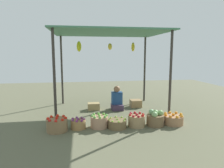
{
  "coord_description": "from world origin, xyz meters",
  "views": [
    {
      "loc": [
        -0.92,
        -6.43,
        1.81
      ],
      "look_at": [
        0.0,
        -0.64,
        0.95
      ],
      "focal_mm": 32.94,
      "sensor_mm": 36.0,
      "label": 1
    }
  ],
  "objects_px": {
    "basket_red_apples": "(137,120)",
    "basket_cabbages": "(155,119)",
    "basket_red_tomatoes": "(57,125)",
    "wooden_crate_near_vendor": "(94,106)",
    "vendor_person": "(117,100)",
    "wooden_crate_stacked_rear": "(136,103)",
    "basket_purple_onions": "(78,124)",
    "basket_limes": "(117,124)",
    "basket_oranges": "(173,119)",
    "basket_green_apples": "(99,121)"
  },
  "relations": [
    {
      "from": "basket_limes",
      "to": "basket_cabbages",
      "type": "relative_size",
      "value": 1.03
    },
    {
      "from": "basket_green_apples",
      "to": "wooden_crate_stacked_rear",
      "type": "bearing_deg",
      "value": 51.35
    },
    {
      "from": "wooden_crate_near_vendor",
      "to": "basket_oranges",
      "type": "bearing_deg",
      "value": -41.31
    },
    {
      "from": "basket_red_tomatoes",
      "to": "wooden_crate_near_vendor",
      "type": "relative_size",
      "value": 1.29
    },
    {
      "from": "basket_cabbages",
      "to": "wooden_crate_stacked_rear",
      "type": "height_order",
      "value": "basket_cabbages"
    },
    {
      "from": "basket_cabbages",
      "to": "wooden_crate_near_vendor",
      "type": "xyz_separation_m",
      "value": [
        -1.45,
        1.75,
        -0.06
      ]
    },
    {
      "from": "basket_red_tomatoes",
      "to": "wooden_crate_stacked_rear",
      "type": "bearing_deg",
      "value": 37.67
    },
    {
      "from": "basket_red_apples",
      "to": "basket_purple_onions",
      "type": "bearing_deg",
      "value": 177.15
    },
    {
      "from": "basket_red_apples",
      "to": "basket_cabbages",
      "type": "bearing_deg",
      "value": -1.76
    },
    {
      "from": "basket_red_tomatoes",
      "to": "basket_red_apples",
      "type": "xyz_separation_m",
      "value": [
        1.95,
        0.02,
        -0.0
      ]
    },
    {
      "from": "basket_purple_onions",
      "to": "basket_green_apples",
      "type": "xyz_separation_m",
      "value": [
        0.52,
        0.01,
        0.03
      ]
    },
    {
      "from": "vendor_person",
      "to": "wooden_crate_stacked_rear",
      "type": "distance_m",
      "value": 0.75
    },
    {
      "from": "wooden_crate_near_vendor",
      "to": "wooden_crate_stacked_rear",
      "type": "relative_size",
      "value": 1.04
    },
    {
      "from": "basket_red_tomatoes",
      "to": "basket_oranges",
      "type": "distance_m",
      "value": 2.94
    },
    {
      "from": "basket_red_tomatoes",
      "to": "basket_green_apples",
      "type": "relative_size",
      "value": 1.12
    },
    {
      "from": "basket_cabbages",
      "to": "wooden_crate_stacked_rear",
      "type": "distance_m",
      "value": 1.88
    },
    {
      "from": "basket_cabbages",
      "to": "wooden_crate_near_vendor",
      "type": "distance_m",
      "value": 2.27
    },
    {
      "from": "wooden_crate_near_vendor",
      "to": "wooden_crate_stacked_rear",
      "type": "height_order",
      "value": "wooden_crate_stacked_rear"
    },
    {
      "from": "wooden_crate_near_vendor",
      "to": "vendor_person",
      "type": "bearing_deg",
      "value": -6.05
    },
    {
      "from": "basket_green_apples",
      "to": "basket_limes",
      "type": "distance_m",
      "value": 0.45
    },
    {
      "from": "basket_red_apples",
      "to": "basket_green_apples",
      "type": "bearing_deg",
      "value": 175.23
    },
    {
      "from": "vendor_person",
      "to": "basket_purple_onions",
      "type": "distance_m",
      "value": 2.02
    },
    {
      "from": "basket_green_apples",
      "to": "wooden_crate_stacked_rear",
      "type": "xyz_separation_m",
      "value": [
        1.43,
        1.78,
        -0.02
      ]
    },
    {
      "from": "vendor_person",
      "to": "basket_purple_onions",
      "type": "height_order",
      "value": "vendor_person"
    },
    {
      "from": "vendor_person",
      "to": "basket_cabbages",
      "type": "height_order",
      "value": "vendor_person"
    },
    {
      "from": "basket_purple_onions",
      "to": "basket_cabbages",
      "type": "xyz_separation_m",
      "value": [
        1.94,
        -0.09,
        0.06
      ]
    },
    {
      "from": "basket_oranges",
      "to": "wooden_crate_near_vendor",
      "type": "relative_size",
      "value": 1.37
    },
    {
      "from": "basket_green_apples",
      "to": "basket_limes",
      "type": "relative_size",
      "value": 0.95
    },
    {
      "from": "basket_red_tomatoes",
      "to": "basket_green_apples",
      "type": "distance_m",
      "value": 1.02
    },
    {
      "from": "basket_red_apples",
      "to": "basket_cabbages",
      "type": "xyz_separation_m",
      "value": [
        0.49,
        -0.02,
        0.02
      ]
    },
    {
      "from": "basket_limes",
      "to": "basket_green_apples",
      "type": "bearing_deg",
      "value": 165.12
    },
    {
      "from": "basket_purple_onions",
      "to": "wooden_crate_stacked_rear",
      "type": "xyz_separation_m",
      "value": [
        1.95,
        1.79,
        0.01
      ]
    },
    {
      "from": "vendor_person",
      "to": "basket_cabbages",
      "type": "distance_m",
      "value": 1.81
    },
    {
      "from": "basket_red_tomatoes",
      "to": "basket_oranges",
      "type": "xyz_separation_m",
      "value": [
        2.94,
        0.04,
        -0.03
      ]
    },
    {
      "from": "vendor_person",
      "to": "wooden_crate_stacked_rear",
      "type": "xyz_separation_m",
      "value": [
        0.7,
        0.21,
        -0.17
      ]
    },
    {
      "from": "wooden_crate_near_vendor",
      "to": "wooden_crate_stacked_rear",
      "type": "xyz_separation_m",
      "value": [
        1.46,
        0.13,
        0.01
      ]
    },
    {
      "from": "basket_purple_onions",
      "to": "wooden_crate_stacked_rear",
      "type": "distance_m",
      "value": 2.64
    },
    {
      "from": "basket_purple_onions",
      "to": "basket_limes",
      "type": "relative_size",
      "value": 0.8
    },
    {
      "from": "vendor_person",
      "to": "basket_purple_onions",
      "type": "bearing_deg",
      "value": -128.44
    },
    {
      "from": "basket_cabbages",
      "to": "basket_oranges",
      "type": "bearing_deg",
      "value": 3.53
    },
    {
      "from": "wooden_crate_near_vendor",
      "to": "basket_cabbages",
      "type": "bearing_deg",
      "value": -50.27
    },
    {
      "from": "basket_purple_onions",
      "to": "basket_red_apples",
      "type": "relative_size",
      "value": 0.86
    },
    {
      "from": "basket_oranges",
      "to": "wooden_crate_stacked_rear",
      "type": "relative_size",
      "value": 1.43
    },
    {
      "from": "basket_red_tomatoes",
      "to": "basket_limes",
      "type": "bearing_deg",
      "value": -0.55
    },
    {
      "from": "vendor_person",
      "to": "basket_red_tomatoes",
      "type": "height_order",
      "value": "vendor_person"
    },
    {
      "from": "basket_limes",
      "to": "wooden_crate_stacked_rear",
      "type": "xyz_separation_m",
      "value": [
        1.0,
        1.9,
        0.02
      ]
    },
    {
      "from": "basket_green_apples",
      "to": "basket_cabbages",
      "type": "bearing_deg",
      "value": -3.74
    },
    {
      "from": "vendor_person",
      "to": "basket_green_apples",
      "type": "bearing_deg",
      "value": -114.92
    },
    {
      "from": "basket_red_apples",
      "to": "wooden_crate_stacked_rear",
      "type": "distance_m",
      "value": 1.93
    },
    {
      "from": "basket_purple_onions",
      "to": "basket_red_apples",
      "type": "bearing_deg",
      "value": -2.85
    }
  ]
}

